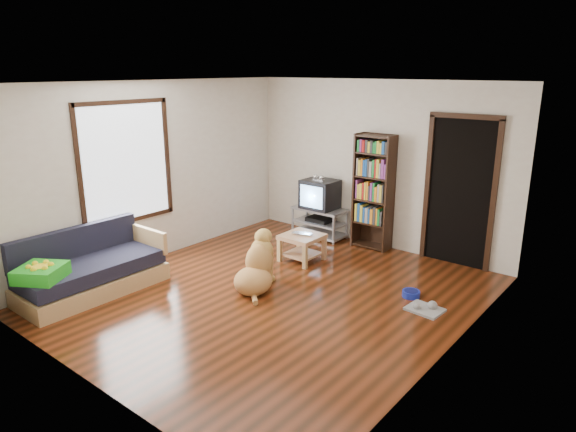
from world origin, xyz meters
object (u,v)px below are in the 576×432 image
Objects in this scene: laptop at (301,234)px; sofa at (92,272)px; green_cushion at (41,273)px; dog_bowl at (411,294)px; crt_tv at (321,194)px; dog at (257,267)px; grey_rag at (425,309)px; tv_stand at (320,221)px; bookshelf at (374,186)px; coffee_table at (302,242)px.

sofa is (-1.43, -2.52, -0.15)m from laptop.
green_cushion is 4.43m from dog_bowl.
dog_bowl is 0.38× the size of crt_tv.
dog_bowl is 1.97m from dog.
grey_rag is at bearing -30.08° from crt_tv.
bookshelf is (0.95, 0.09, 0.73)m from tv_stand.
tv_stand is 0.50× the size of sofa.
laptop reaches higher than dog_bowl.
bookshelf is 2.46m from dog.
green_cushion reaches higher than coffee_table.
dog is (-1.68, -1.01, 0.24)m from dog_bowl.
tv_stand is at bearing -174.37° from bookshelf.
bookshelf reaches higher than coffee_table.
tv_stand is 1.04× the size of dog.
sofa is at bearing -105.02° from tv_stand.
crt_tv is at bearing 90.00° from tv_stand.
laptop is 2.20m from grey_rag.
dog is at bearing -159.11° from grey_rag.
sofa is at bearing -137.53° from laptop.
grey_rag is at bearing -29.72° from tv_stand.
green_cushion is 0.26× the size of sofa.
bookshelf is at bearing 36.29° from green_cushion.
tv_stand is 1.64× the size of coffee_table.
dog_bowl is at bearing 36.36° from sofa.
crt_tv is at bearing 93.91° from laptop.
sofa reaches higher than dog.
bookshelf is at bearing 136.21° from grey_rag.
crt_tv is 0.99m from bookshelf.
dog is (1.46, 2.08, -0.22)m from green_cushion.
green_cushion is at bearing -125.06° from dog.
tv_stand reaches higher than grey_rag.
sofa is at bearing 68.80° from green_cushion.
bookshelf is at bearing 49.75° from laptop.
dog_bowl is 1.86m from coffee_table.
tv_stand is 1.20m from bookshelf.
coffee_table is at bearing 60.71° from sofa.
green_cushion is at bearing -112.00° from coffee_table.
green_cushion is 3.46m from laptop.
coffee_table reaches higher than grey_rag.
dog reaches higher than green_cushion.
dog_bowl is (3.14, 3.09, -0.46)m from green_cushion.
dog is at bearing -74.75° from tv_stand.
dog is (1.58, 1.40, 0.02)m from sofa.
green_cushion is 2.16× the size of dog_bowl.
green_cushion is 4.48m from grey_rag.
tv_stand is 3.76m from sofa.
grey_rag is 4.17m from sofa.
bookshelf is (0.95, 0.07, 0.26)m from crt_tv.
crt_tv is 0.67× the size of dog.
crt_tv reaches higher than tv_stand.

